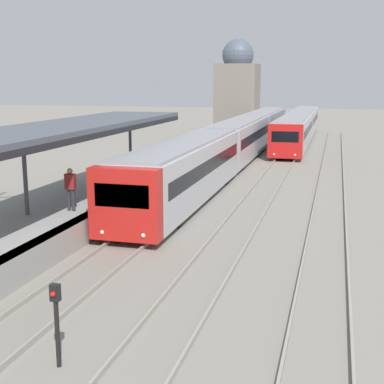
{
  "coord_description": "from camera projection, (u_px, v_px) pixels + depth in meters",
  "views": [
    {
      "loc": [
        7.18,
        -4.79,
        5.88
      ],
      "look_at": [
        1.76,
        15.27,
        1.59
      ],
      "focal_mm": 50.0,
      "sensor_mm": 36.0,
      "label": 1
    }
  ],
  "objects": [
    {
      "name": "distant_domed_building",
      "position": [
        237.0,
        92.0,
        56.98
      ],
      "size": [
        4.31,
        4.31,
        10.32
      ],
      "color": "slate",
      "rests_on": "ground_plane"
    },
    {
      "name": "signal_post_near",
      "position": [
        56.0,
        316.0,
        11.02
      ],
      "size": [
        0.2,
        0.21,
        1.83
      ],
      "color": "black",
      "rests_on": "ground_plane"
    },
    {
      "name": "person_on_platform",
      "position": [
        71.0,
        187.0,
        20.51
      ],
      "size": [
        0.4,
        0.22,
        1.66
      ],
      "color": "#2D2D33",
      "rests_on": "station_platform"
    },
    {
      "name": "train_far",
      "position": [
        299.0,
        125.0,
        53.76
      ],
      "size": [
        2.59,
        29.87,
        2.92
      ],
      "color": "red",
      "rests_on": "ground_plane"
    },
    {
      "name": "platform_canopy",
      "position": [
        24.0,
        134.0,
        19.43
      ],
      "size": [
        4.0,
        26.3,
        3.15
      ],
      "color": "#4C515B",
      "rests_on": "station_platform"
    },
    {
      "name": "train_near",
      "position": [
        239.0,
        138.0,
        40.89
      ],
      "size": [
        2.65,
        46.63,
        3.02
      ],
      "color": "red",
      "rests_on": "ground_plane"
    }
  ]
}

